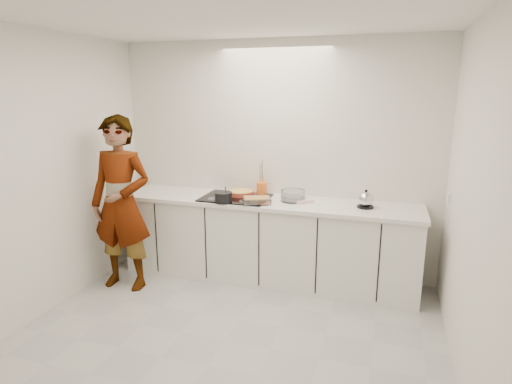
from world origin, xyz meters
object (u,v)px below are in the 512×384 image
(baking_dish, at_px, (257,200))
(utensil_crock, at_px, (262,189))
(kettle, at_px, (366,200))
(tart_dish, at_px, (241,192))
(hob, at_px, (236,198))
(mixing_bowl, at_px, (293,196))
(cook, at_px, (121,204))
(saucepan, at_px, (223,197))

(baking_dish, xyz_separation_m, utensil_crock, (-0.06, 0.38, 0.03))
(baking_dish, distance_m, kettle, 1.10)
(tart_dish, distance_m, utensil_crock, 0.24)
(hob, distance_m, mixing_bowl, 0.63)
(hob, distance_m, cook, 1.20)
(utensil_crock, bearing_deg, tart_dish, -150.22)
(saucepan, bearing_deg, cook, -159.85)
(saucepan, distance_m, cook, 1.06)
(hob, relative_size, kettle, 3.29)
(tart_dish, xyz_separation_m, mixing_bowl, (0.60, -0.04, 0.01))
(baking_dish, height_order, mixing_bowl, mixing_bowl)
(utensil_crock, height_order, cook, cook)
(utensil_crock, relative_size, cook, 0.08)
(kettle, distance_m, utensil_crock, 1.16)
(baking_dish, bearing_deg, tart_dish, 135.48)
(kettle, bearing_deg, utensil_crock, 170.42)
(tart_dish, distance_m, baking_dish, 0.37)
(mixing_bowl, bearing_deg, hob, -173.95)
(hob, xyz_separation_m, kettle, (1.38, 0.03, 0.07))
(hob, distance_m, baking_dish, 0.33)
(hob, relative_size, tart_dish, 1.83)
(saucepan, xyz_separation_m, kettle, (1.43, 0.26, 0.01))
(saucepan, relative_size, kettle, 0.88)
(tart_dish, bearing_deg, mixing_bowl, -3.99)
(utensil_crock, bearing_deg, mixing_bowl, -21.88)
(baking_dish, bearing_deg, cook, -161.83)
(tart_dish, bearing_deg, kettle, -3.26)
(tart_dish, height_order, kettle, kettle)
(mixing_bowl, xyz_separation_m, kettle, (0.75, -0.04, 0.02))
(tart_dish, bearing_deg, hob, -103.70)
(utensil_crock, bearing_deg, saucepan, -122.12)
(baking_dish, bearing_deg, utensil_crock, 99.02)
(cook, bearing_deg, saucepan, 17.81)
(saucepan, height_order, cook, cook)
(saucepan, height_order, utensil_crock, saucepan)
(saucepan, bearing_deg, hob, 76.99)
(hob, relative_size, utensil_crock, 4.94)
(tart_dish, height_order, baking_dish, baking_dish)
(tart_dish, distance_m, mixing_bowl, 0.60)
(tart_dish, xyz_separation_m, saucepan, (-0.08, -0.33, 0.02))
(hob, relative_size, saucepan, 3.73)
(kettle, bearing_deg, cook, -165.64)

